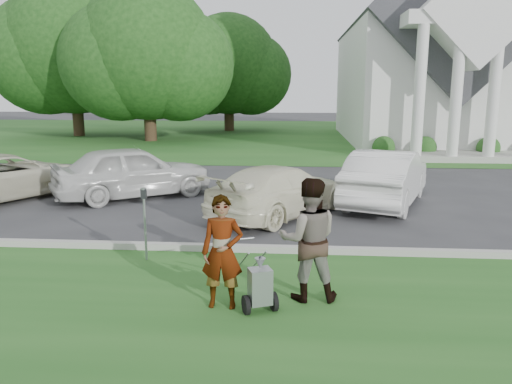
# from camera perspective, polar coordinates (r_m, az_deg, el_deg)

# --- Properties ---
(ground) EXTENTS (120.00, 120.00, 0.00)m
(ground) POSITION_cam_1_polar(r_m,az_deg,el_deg) (9.80, -2.25, -7.89)
(ground) COLOR #333335
(ground) RESTS_ON ground
(grass_strip) EXTENTS (80.00, 7.00, 0.01)m
(grass_strip) POSITION_cam_1_polar(r_m,az_deg,el_deg) (7.07, -5.12, -16.02)
(grass_strip) COLOR #21531C
(grass_strip) RESTS_ON ground
(church_lawn) EXTENTS (80.00, 30.00, 0.01)m
(church_lawn) POSITION_cam_1_polar(r_m,az_deg,el_deg) (36.33, 2.63, 6.58)
(church_lawn) COLOR #21531C
(church_lawn) RESTS_ON ground
(curb) EXTENTS (80.00, 0.18, 0.15)m
(curb) POSITION_cam_1_polar(r_m,az_deg,el_deg) (10.29, -1.90, -6.47)
(curb) COLOR #9E9E93
(curb) RESTS_ON ground
(church) EXTENTS (9.19, 19.00, 24.10)m
(church) POSITION_cam_1_polar(r_m,az_deg,el_deg) (33.34, 18.79, 15.74)
(church) COLOR white
(church) RESTS_ON ground
(tree_left) EXTENTS (10.63, 8.40, 9.71)m
(tree_left) POSITION_cam_1_polar(r_m,az_deg,el_deg) (32.50, -12.33, 14.73)
(tree_left) COLOR #332316
(tree_left) RESTS_ON ground
(tree_far) EXTENTS (11.64, 9.20, 10.73)m
(tree_far) POSITION_cam_1_polar(r_m,az_deg,el_deg) (37.41, -20.16, 14.77)
(tree_far) COLOR #332316
(tree_far) RESTS_ON ground
(tree_back) EXTENTS (9.61, 7.60, 8.89)m
(tree_back) POSITION_cam_1_polar(r_m,az_deg,el_deg) (39.51, -3.17, 13.85)
(tree_back) COLOR #332316
(tree_back) RESTS_ON ground
(striping_cart) EXTENTS (0.74, 1.07, 0.92)m
(striping_cart) POSITION_cam_1_polar(r_m,az_deg,el_deg) (7.54, 0.44, -10.83)
(striping_cart) COLOR black
(striping_cart) RESTS_ON ground
(person_left) EXTENTS (0.64, 0.42, 1.74)m
(person_left) POSITION_cam_1_polar(r_m,az_deg,el_deg) (7.56, -3.87, -6.98)
(person_left) COLOR #999999
(person_left) RESTS_ON ground
(person_right) EXTENTS (1.00, 0.80, 1.95)m
(person_right) POSITION_cam_1_polar(r_m,az_deg,el_deg) (7.84, 6.03, -5.51)
(person_right) COLOR #999999
(person_right) RESTS_ON ground
(parking_meter_near) EXTENTS (0.10, 0.09, 1.44)m
(parking_meter_near) POSITION_cam_1_polar(r_m,az_deg,el_deg) (9.79, -12.61, -2.62)
(parking_meter_near) COLOR #92959A
(parking_meter_near) RESTS_ON ground
(car_a) EXTENTS (4.37, 5.45, 1.38)m
(car_a) POSITION_cam_1_polar(r_m,az_deg,el_deg) (16.87, -26.64, 1.64)
(car_a) COLOR beige
(car_a) RESTS_ON ground
(car_b) EXTENTS (4.97, 4.23, 1.61)m
(car_b) POSITION_cam_1_polar(r_m,az_deg,el_deg) (15.67, -13.90, 2.29)
(car_b) COLOR silver
(car_b) RESTS_ON ground
(car_c) EXTENTS (4.18, 4.81, 1.33)m
(car_c) POSITION_cam_1_polar(r_m,az_deg,el_deg) (13.08, 2.78, 0.16)
(car_c) COLOR #F2EECD
(car_c) RESTS_ON ground
(car_d) EXTENTS (3.27, 5.08, 1.58)m
(car_d) POSITION_cam_1_polar(r_m,az_deg,el_deg) (14.79, 14.65, 1.65)
(car_d) COLOR silver
(car_d) RESTS_ON ground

